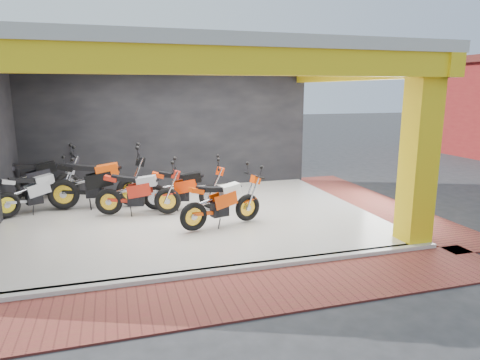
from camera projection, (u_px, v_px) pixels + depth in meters
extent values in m
plane|color=#2D2D30|center=(211.00, 251.00, 7.82)|extent=(80.00, 80.00, 0.00)
cube|color=white|center=(191.00, 218.00, 9.68)|extent=(8.00, 6.00, 0.10)
cube|color=beige|center=(187.00, 55.00, 8.94)|extent=(8.40, 6.40, 0.20)
cube|color=black|center=(170.00, 130.00, 12.23)|extent=(8.20, 0.20, 3.50)
cube|color=yellow|center=(419.00, 153.00, 7.80)|extent=(0.50, 0.50, 3.50)
cube|color=yellow|center=(223.00, 61.00, 6.19)|extent=(8.40, 0.30, 0.40)
cube|color=yellow|center=(355.00, 72.00, 10.13)|extent=(0.30, 6.40, 0.40)
cube|color=white|center=(225.00, 271.00, 6.85)|extent=(8.00, 0.20, 0.10)
cube|color=maroon|center=(239.00, 294.00, 6.13)|extent=(9.00, 1.40, 0.03)
cube|color=maroon|center=(375.00, 203.00, 11.03)|extent=(1.40, 7.00, 0.03)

